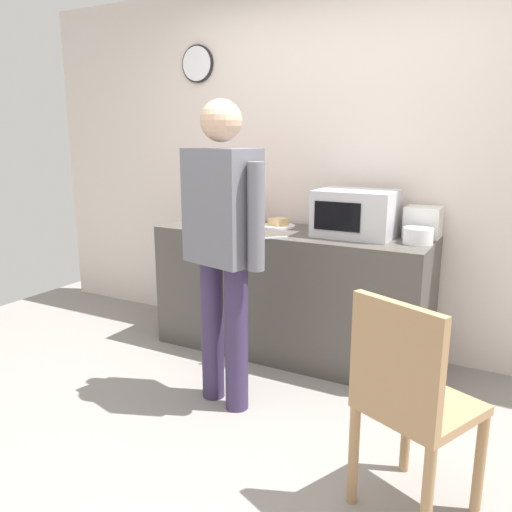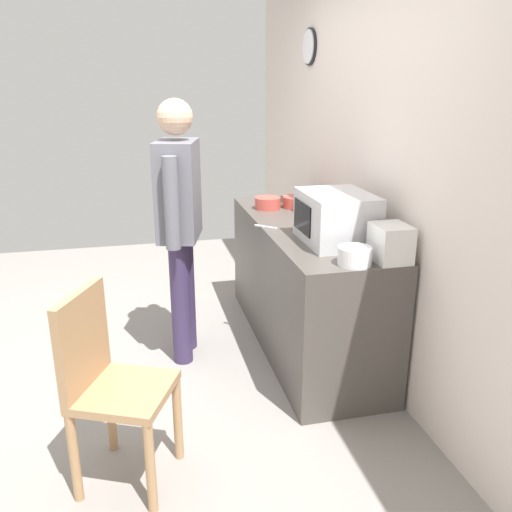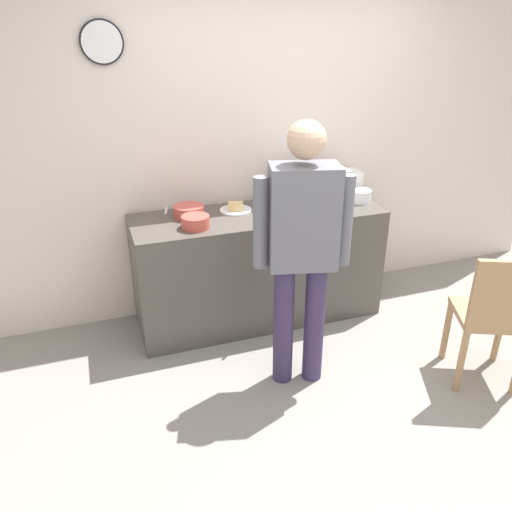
% 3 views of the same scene
% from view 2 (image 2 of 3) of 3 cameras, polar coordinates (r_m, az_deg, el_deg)
% --- Properties ---
extents(ground_plane, '(6.00, 6.00, 0.00)m').
position_cam_2_polar(ground_plane, '(3.54, -13.36, -12.84)').
color(ground_plane, gray).
extents(back_wall, '(5.40, 0.13, 2.60)m').
position_cam_2_polar(back_wall, '(3.43, 12.97, 9.46)').
color(back_wall, silver).
rests_on(back_wall, ground_plane).
extents(kitchen_counter, '(1.90, 0.62, 0.89)m').
position_cam_2_polar(kitchen_counter, '(3.73, 5.17, -3.16)').
color(kitchen_counter, '#4C4742').
rests_on(kitchen_counter, ground_plane).
extents(microwave, '(0.50, 0.39, 0.30)m').
position_cam_2_polar(microwave, '(3.17, 8.66, 4.09)').
color(microwave, silver).
rests_on(microwave, kitchen_counter).
extents(sandwich_plate, '(0.24, 0.24, 0.07)m').
position_cam_2_polar(sandwich_plate, '(3.75, 6.09, 4.37)').
color(sandwich_plate, white).
rests_on(sandwich_plate, kitchen_counter).
extents(salad_bowl, '(0.20, 0.20, 0.09)m').
position_cam_2_polar(salad_bowl, '(4.02, 1.27, 5.75)').
color(salad_bowl, '#C64C42').
rests_on(salad_bowl, kitchen_counter).
extents(cereal_bowl, '(0.23, 0.23, 0.08)m').
position_cam_2_polar(cereal_bowl, '(4.08, 4.52, 5.86)').
color(cereal_bowl, '#C64C42').
rests_on(cereal_bowl, kitchen_counter).
extents(mixing_bowl, '(0.18, 0.18, 0.10)m').
position_cam_2_polar(mixing_bowl, '(2.81, 10.63, 0.01)').
color(mixing_bowl, white).
rests_on(mixing_bowl, kitchen_counter).
extents(toaster, '(0.22, 0.18, 0.20)m').
position_cam_2_polar(toaster, '(2.90, 14.35, 1.36)').
color(toaster, silver).
rests_on(toaster, kitchen_counter).
extents(fork_utensil, '(0.13, 0.13, 0.01)m').
position_cam_2_polar(fork_utensil, '(3.50, 1.06, 3.18)').
color(fork_utensil, silver).
rests_on(fork_utensil, kitchen_counter).
extents(spoon_utensil, '(0.06, 0.17, 0.01)m').
position_cam_2_polar(spoon_utensil, '(4.27, 6.32, 5.84)').
color(spoon_utensil, silver).
rests_on(spoon_utensil, kitchen_counter).
extents(person_standing, '(0.57, 0.33, 1.71)m').
position_cam_2_polar(person_standing, '(3.42, -8.29, 4.55)').
color(person_standing, '#382C50').
rests_on(person_standing, ground_plane).
extents(wooden_chair, '(0.53, 0.53, 0.94)m').
position_cam_2_polar(wooden_chair, '(2.53, -15.70, -12.75)').
color(wooden_chair, '#A87F56').
rests_on(wooden_chair, ground_plane).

